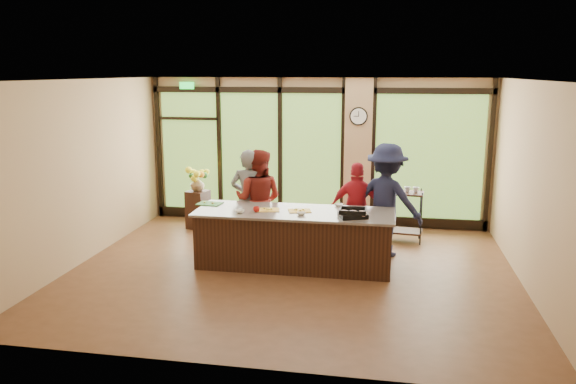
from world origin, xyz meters
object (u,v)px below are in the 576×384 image
at_px(island_base, 294,240).
at_px(cook_left, 249,200).
at_px(flower_stand, 198,209).
at_px(roasting_pan, 353,215).
at_px(bar_cart, 402,208).
at_px(cook_right, 386,201).

relative_size(island_base, cook_left, 1.72).
relative_size(cook_left, flower_stand, 2.34).
bearing_deg(cook_left, flower_stand, -41.61).
height_order(roasting_pan, bar_cart, bar_cart).
relative_size(island_base, bar_cart, 2.98).
xyz_separation_m(cook_right, flower_stand, (-3.74, 1.09, -0.59)).
height_order(island_base, cook_right, cook_right).
xyz_separation_m(island_base, bar_cart, (1.74, 1.70, 0.18)).
xyz_separation_m(cook_left, flower_stand, (-1.35, 1.13, -0.51)).
relative_size(island_base, roasting_pan, 7.63).
distance_m(roasting_pan, flower_stand, 3.91).
bearing_deg(roasting_pan, island_base, 144.75).
relative_size(island_base, flower_stand, 4.03).
height_order(island_base, cook_left, cook_left).
height_order(island_base, flower_stand, island_base).
xyz_separation_m(cook_left, roasting_pan, (1.89, -0.99, 0.06)).
distance_m(cook_left, roasting_pan, 2.14).
distance_m(cook_left, cook_right, 2.39).
relative_size(cook_right, roasting_pan, 4.79).
height_order(cook_right, flower_stand, cook_right).
xyz_separation_m(island_base, roasting_pan, (0.95, -0.24, 0.52)).
xyz_separation_m(island_base, flower_stand, (-2.29, 1.88, -0.06)).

